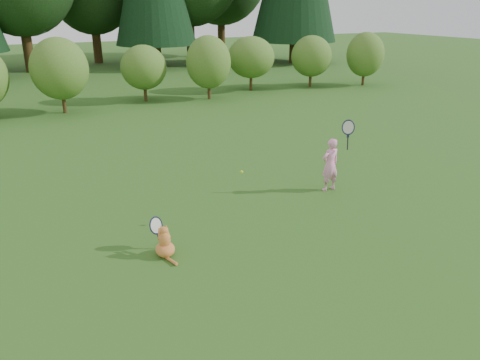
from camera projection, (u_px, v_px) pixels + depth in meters
ground at (250, 229)px, 8.86m from camera, size 100.00×100.00×0.00m
shrub_row at (102, 72)px, 19.22m from camera, size 28.00×3.00×2.80m
child at (331, 163)px, 10.53m from camera, size 0.70×0.44×1.83m
cat at (164, 240)px, 7.86m from camera, size 0.46×0.79×0.75m
tennis_ball at (242, 172)px, 8.77m from camera, size 0.06×0.06×0.06m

